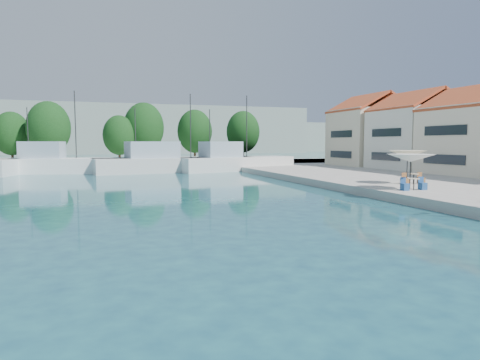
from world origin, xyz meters
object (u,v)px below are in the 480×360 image
object	(u,v)px
trawler_04	(234,163)
umbrella_cream	(408,154)
trawler_02	(60,164)
trawler_03	(172,163)
umbrella_white	(411,158)

from	to	relation	value
trawler_04	umbrella_cream	distance (m)	27.26
trawler_02	trawler_03	distance (m)	13.25
trawler_02	trawler_04	xyz separation A→B (m)	(21.15, -2.15, -0.00)
trawler_04	umbrella_white	size ratio (longest dim) A/B	5.32
umbrella_white	umbrella_cream	xyz separation A→B (m)	(2.49, 3.32, 0.16)
umbrella_cream	umbrella_white	bearing A→B (deg)	-126.86
trawler_03	umbrella_white	distance (m)	32.36
trawler_02	umbrella_white	bearing A→B (deg)	-43.04
trawler_04	umbrella_white	bearing A→B (deg)	-99.73
trawler_03	umbrella_white	world-z (taller)	trawler_03
trawler_03	trawler_04	distance (m)	8.02
umbrella_white	trawler_03	bearing A→B (deg)	109.33
trawler_02	umbrella_white	xyz separation A→B (m)	(23.84, -32.18, 1.59)
umbrella_cream	trawler_04	bearing A→B (deg)	100.98
trawler_02	trawler_03	size ratio (longest dim) A/B	0.77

